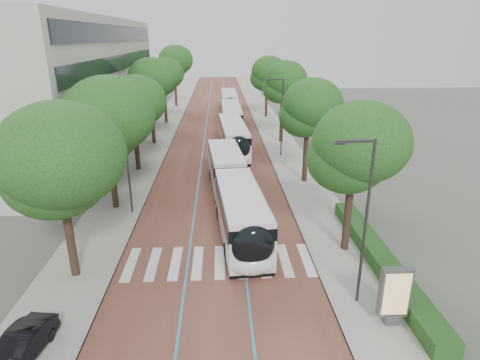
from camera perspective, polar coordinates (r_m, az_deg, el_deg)
The scene contains 22 objects.
ground at distance 22.47m, azimuth -3.43°, elevation -12.92°, with size 160.00×160.00×0.00m, color #51544C.
road at distance 60.14m, azimuth -3.23°, elevation 8.16°, with size 11.00×140.00×0.02m, color brown.
sidewalk_left at distance 60.64m, azimuth -10.41°, elevation 8.01°, with size 4.00×140.00×0.12m, color gray.
sidewalk_right at distance 60.56m, azimuth 3.96°, elevation 8.27°, with size 4.00×140.00×0.12m, color gray.
kerb_left at distance 60.43m, azimuth -8.60°, elevation 8.07°, with size 0.20×140.00×0.14m, color gray.
kerb_right at distance 60.36m, azimuth 2.15°, elevation 8.27°, with size 0.20×140.00×0.14m, color gray.
zebra_crossing at distance 23.31m, azimuth -2.92°, elevation -11.53°, with size 10.55×3.60×0.01m.
lane_line_left at distance 60.17m, azimuth -4.77°, elevation 8.14°, with size 0.12×126.00×0.01m, color #2588BC.
lane_line_right at distance 60.15m, azimuth -1.69°, elevation 8.20°, with size 0.12×126.00×0.01m, color #2588BC.
office_building at distance 51.18m, azimuth -26.32°, elevation 12.08°, with size 18.11×40.00×14.00m.
hedge at distance 23.86m, azimuth 19.36°, elevation -10.57°, with size 1.20×14.00×0.80m, color #1B3E15.
streetlight_near at distance 18.60m, azimuth 17.09°, elevation -4.29°, with size 1.82×0.20×8.00m.
streetlight_far at distance 42.03m, azimuth 5.78°, elevation 9.69°, with size 1.82×0.20×8.00m.
lamp_post_left at distance 28.81m, azimuth -15.76°, elevation 2.90°, with size 0.14×0.14×8.00m, color #323234.
trees_left at distance 43.82m, azimuth -13.52°, elevation 12.06°, with size 6.26×61.08×10.14m.
trees_right at distance 42.33m, azimuth 7.26°, elevation 11.89°, with size 5.38×47.33×8.99m.
lead_bus at distance 28.52m, azimuth -0.90°, elevation -1.81°, with size 3.99×18.54×3.20m.
bus_queued_0 at distance 43.99m, azimuth -0.92°, elevation 5.99°, with size 3.18×12.51×3.20m.
bus_queued_1 at distance 55.68m, azimuth -1.23°, elevation 8.94°, with size 2.62×12.42×3.20m.
bus_queued_2 at distance 68.87m, azimuth -1.56°, elevation 11.04°, with size 2.58×12.41×3.20m.
ad_panel at distance 19.27m, azimuth 21.12°, elevation -14.97°, with size 1.34×0.52×2.77m.
parked_car at distance 18.97m, azimuth -28.80°, elevation -20.11°, with size 1.26×3.62×1.19m, color black.
Camera 1 is at (0.35, -18.91, 12.14)m, focal length 30.00 mm.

